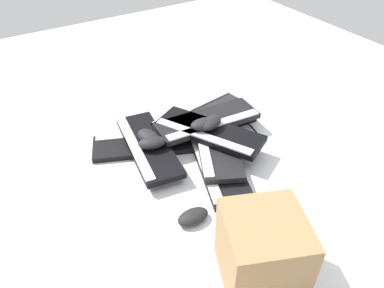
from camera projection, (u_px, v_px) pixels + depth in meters
ground_plane at (182, 148)px, 1.54m from camera, size 3.20×3.20×0.00m
keyboard_0 at (218, 165)px, 1.44m from camera, size 0.46×0.29×0.03m
keyboard_1 at (206, 124)px, 1.66m from camera, size 0.17×0.45×0.03m
keyboard_2 at (147, 144)px, 1.54m from camera, size 0.31×0.46×0.03m
keyboard_3 at (216, 143)px, 1.50m from camera, size 0.46×0.33×0.03m
keyboard_4 at (148, 146)px, 1.48m from camera, size 0.46×0.21×0.03m
keyboard_5 at (209, 132)px, 1.51m from camera, size 0.46×0.34×0.03m
keyboard_6 at (200, 115)px, 1.66m from camera, size 0.22×0.46×0.03m
keyboard_7 at (208, 121)px, 1.57m from camera, size 0.18×0.45×0.03m
mouse_0 at (204, 124)px, 1.49m from camera, size 0.08×0.12×0.04m
mouse_1 at (149, 136)px, 1.47m from camera, size 0.12×0.09×0.04m
mouse_2 at (193, 217)px, 1.23m from camera, size 0.07×0.11×0.04m
mouse_3 at (152, 143)px, 1.44m from camera, size 0.10×0.13×0.04m
mouse_4 at (211, 123)px, 1.50m from camera, size 0.10×0.13×0.04m
cable_0 at (220, 123)px, 1.68m from camera, size 0.33×0.34×0.01m
cardboard_box at (262, 251)px, 1.01m from camera, size 0.28×0.28×0.23m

